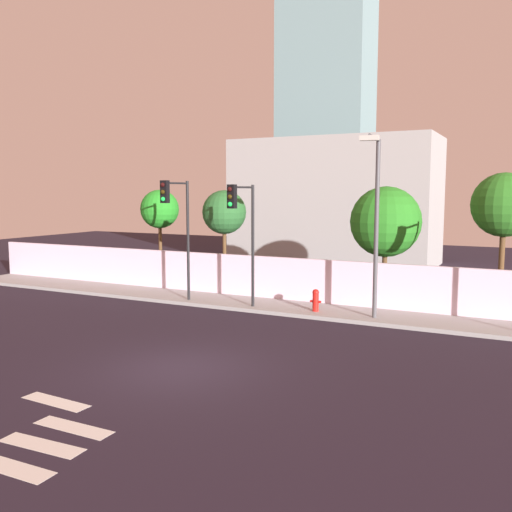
% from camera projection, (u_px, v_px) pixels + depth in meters
% --- Properties ---
extents(ground_plane, '(80.00, 80.00, 0.00)m').
position_uv_depth(ground_plane, '(179.00, 368.00, 14.86)').
color(ground_plane, black).
extents(sidewalk, '(36.00, 2.40, 0.15)m').
position_uv_depth(sidewalk, '(296.00, 309.00, 22.13)').
color(sidewalk, '#989898').
rests_on(sidewalk, ground).
extents(perimeter_wall, '(36.00, 0.18, 1.80)m').
position_uv_depth(perimeter_wall, '(309.00, 280.00, 23.16)').
color(perimeter_wall, silver).
rests_on(perimeter_wall, sidewalk).
extents(crosswalk_marking, '(3.41, 3.05, 0.01)m').
position_uv_depth(crosswalk_marking, '(47.00, 433.00, 10.85)').
color(crosswalk_marking, silver).
rests_on(crosswalk_marking, ground).
extents(traffic_light_left, '(0.39, 1.64, 5.03)m').
position_uv_depth(traffic_light_left, '(176.00, 214.00, 22.62)').
color(traffic_light_left, black).
rests_on(traffic_light_left, sidewalk).
extents(traffic_light_center, '(0.49, 1.51, 4.85)m').
position_uv_depth(traffic_light_center, '(242.00, 219.00, 21.33)').
color(traffic_light_center, black).
rests_on(traffic_light_center, sidewalk).
extents(street_lamp_curbside, '(0.63, 2.34, 6.43)m').
position_uv_depth(street_lamp_curbside, '(375.00, 212.00, 19.50)').
color(street_lamp_curbside, '#4C4C51').
rests_on(street_lamp_curbside, sidewalk).
extents(fire_hydrant, '(0.44, 0.26, 0.86)m').
position_uv_depth(fire_hydrant, '(316.00, 299.00, 21.27)').
color(fire_hydrant, red).
rests_on(fire_hydrant, sidewalk).
extents(roadside_tree_leftmost, '(1.95, 1.95, 4.85)m').
position_uv_depth(roadside_tree_leftmost, '(160.00, 210.00, 27.98)').
color(roadside_tree_leftmost, brown).
rests_on(roadside_tree_leftmost, ground).
extents(roadside_tree_midleft, '(2.09, 2.09, 4.82)m').
position_uv_depth(roadside_tree_midleft, '(224.00, 213.00, 26.30)').
color(roadside_tree_midleft, brown).
rests_on(roadside_tree_midleft, ground).
extents(roadside_tree_midright, '(2.93, 2.93, 4.97)m').
position_uv_depth(roadside_tree_midright, '(386.00, 222.00, 22.89)').
color(roadside_tree_midright, brown).
rests_on(roadside_tree_midright, ground).
extents(roadside_tree_rightmost, '(2.43, 2.43, 5.46)m').
position_uv_depth(roadside_tree_rightmost, '(504.00, 206.00, 20.81)').
color(roadside_tree_rightmost, brown).
rests_on(roadside_tree_rightmost, ground).
extents(low_building_distant, '(13.21, 6.00, 8.21)m').
position_uv_depth(low_building_distant, '(335.00, 202.00, 36.86)').
color(low_building_distant, '#A7A7A7').
rests_on(low_building_distant, ground).
extents(tower_on_skyline, '(7.79, 5.00, 27.46)m').
position_uv_depth(tower_on_skyline, '(326.00, 90.00, 48.66)').
color(tower_on_skyline, gray).
rests_on(tower_on_skyline, ground).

